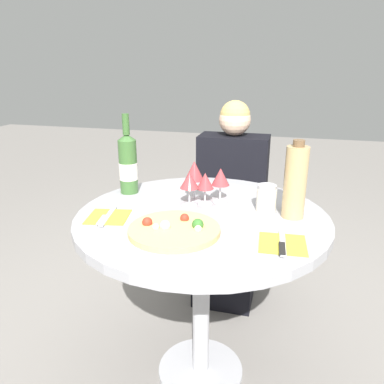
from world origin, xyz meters
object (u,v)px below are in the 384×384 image
at_px(chair_behind_diner, 232,220).
at_px(seated_diner, 229,214).
at_px(pizza_large, 174,229).
at_px(wine_bottle, 128,164).
at_px(dining_table, 202,240).
at_px(tall_carafe, 295,182).

xyz_separation_m(chair_behind_diner, seated_diner, (-0.00, -0.14, 0.09)).
height_order(pizza_large, wine_bottle, wine_bottle).
bearing_deg(dining_table, pizza_large, -105.24).
relative_size(chair_behind_diner, wine_bottle, 2.38).
distance_m(dining_table, wine_bottle, 0.48).
bearing_deg(wine_bottle, tall_carafe, -8.31).
bearing_deg(chair_behind_diner, pizza_large, 87.21).
height_order(chair_behind_diner, pizza_large, chair_behind_diner).
xyz_separation_m(seated_diner, pizza_large, (-0.05, -0.89, 0.29)).
bearing_deg(wine_bottle, chair_behind_diner, 60.77).
distance_m(pizza_large, tall_carafe, 0.48).
xyz_separation_m(chair_behind_diner, tall_carafe, (0.34, -0.77, 0.51)).
bearing_deg(chair_behind_diner, wine_bottle, 60.77).
bearing_deg(pizza_large, dining_table, 74.76).
bearing_deg(tall_carafe, dining_table, -169.99).
distance_m(dining_table, pizza_large, 0.23).
height_order(seated_diner, tall_carafe, seated_diner).
bearing_deg(dining_table, tall_carafe, 10.01).
relative_size(dining_table, seated_diner, 0.86).
bearing_deg(chair_behind_diner, tall_carafe, 113.77).
xyz_separation_m(wine_bottle, tall_carafe, (0.72, -0.10, 0.01)).
bearing_deg(wine_bottle, pizza_large, -47.55).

